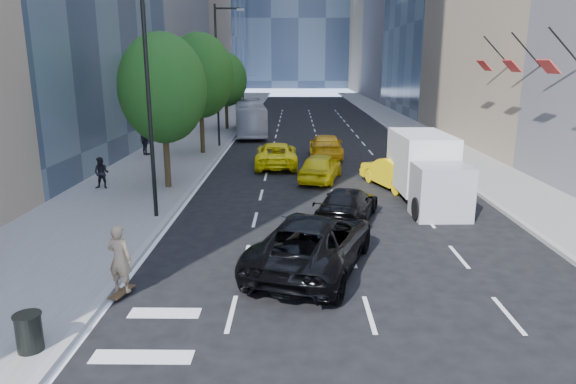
{
  "coord_description": "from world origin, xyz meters",
  "views": [
    {
      "loc": [
        -0.92,
        -15.84,
        6.2
      ],
      "look_at": [
        -1.14,
        2.28,
        1.6
      ],
      "focal_mm": 32.0,
      "sensor_mm": 36.0,
      "label": 1
    }
  ],
  "objects_px": {
    "skateboarder": "(120,263)",
    "box_truck": "(426,169)",
    "black_sedan_mercedes": "(347,205)",
    "trash_can": "(29,333)",
    "city_bus": "(250,118)",
    "black_sedan_lincoln": "(313,242)"
  },
  "relations": [
    {
      "from": "trash_can",
      "to": "black_sedan_lincoln",
      "type": "bearing_deg",
      "value": 38.57
    },
    {
      "from": "city_bus",
      "to": "black_sedan_mercedes",
      "type": "bearing_deg",
      "value": -83.39
    },
    {
      "from": "skateboarder",
      "to": "black_sedan_mercedes",
      "type": "distance_m",
      "value": 9.63
    },
    {
      "from": "box_truck",
      "to": "trash_can",
      "type": "height_order",
      "value": "box_truck"
    },
    {
      "from": "skateboarder",
      "to": "box_truck",
      "type": "distance_m",
      "value": 14.43
    },
    {
      "from": "black_sedan_lincoln",
      "to": "box_truck",
      "type": "bearing_deg",
      "value": -106.88
    },
    {
      "from": "box_truck",
      "to": "trash_can",
      "type": "relative_size",
      "value": 7.9
    },
    {
      "from": "skateboarder",
      "to": "black_sedan_lincoln",
      "type": "height_order",
      "value": "skateboarder"
    },
    {
      "from": "skateboarder",
      "to": "box_truck",
      "type": "height_order",
      "value": "box_truck"
    },
    {
      "from": "skateboarder",
      "to": "city_bus",
      "type": "xyz_separation_m",
      "value": [
        0.8,
        32.36,
        0.52
      ]
    },
    {
      "from": "skateboarder",
      "to": "city_bus",
      "type": "relative_size",
      "value": 0.18
    },
    {
      "from": "black_sedan_mercedes",
      "to": "box_truck",
      "type": "distance_m",
      "value": 4.89
    },
    {
      "from": "black_sedan_mercedes",
      "to": "city_bus",
      "type": "relative_size",
      "value": 0.45
    },
    {
      "from": "skateboarder",
      "to": "trash_can",
      "type": "xyz_separation_m",
      "value": [
        -1.0,
        -2.99,
        -0.39
      ]
    },
    {
      "from": "black_sedan_lincoln",
      "to": "city_bus",
      "type": "bearing_deg",
      "value": -64.11
    },
    {
      "from": "black_sedan_lincoln",
      "to": "trash_can",
      "type": "xyz_separation_m",
      "value": [
        -6.26,
        -4.99,
        -0.3
      ]
    },
    {
      "from": "skateboarder",
      "to": "box_truck",
      "type": "xyz_separation_m",
      "value": [
        10.59,
        9.78,
        0.6
      ]
    },
    {
      "from": "city_bus",
      "to": "trash_can",
      "type": "distance_m",
      "value": 35.42
    },
    {
      "from": "skateboarder",
      "to": "trash_can",
      "type": "height_order",
      "value": "skateboarder"
    },
    {
      "from": "black_sedan_lincoln",
      "to": "black_sedan_mercedes",
      "type": "distance_m",
      "value": 5.05
    },
    {
      "from": "black_sedan_lincoln",
      "to": "black_sedan_mercedes",
      "type": "xyz_separation_m",
      "value": [
        1.54,
        4.81,
        -0.17
      ]
    },
    {
      "from": "skateboarder",
      "to": "black_sedan_mercedes",
      "type": "xyz_separation_m",
      "value": [
        6.8,
        6.81,
        -0.26
      ]
    }
  ]
}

